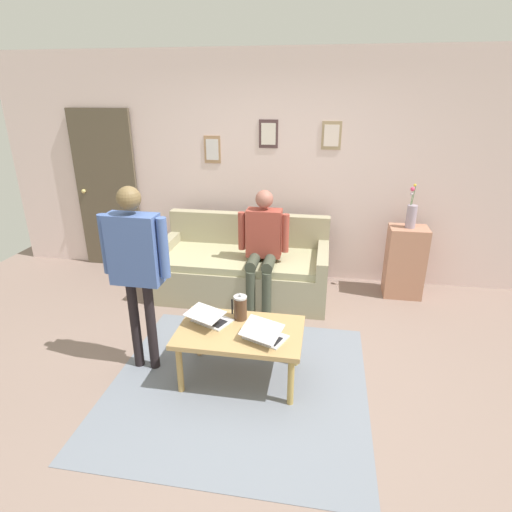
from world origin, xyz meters
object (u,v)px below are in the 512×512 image
(person_seated, at_px, (263,243))
(couch, at_px, (243,269))
(interior_door, at_px, (107,191))
(coffee_table, at_px, (240,336))
(laptop_left, at_px, (210,318))
(laptop_center, at_px, (264,334))
(flower_vase, at_px, (411,215))
(french_press, at_px, (240,307))
(person_standing, at_px, (136,258))
(side_shelf, at_px, (405,262))

(person_seated, bearing_deg, couch, -40.67)
(interior_door, xyz_separation_m, couch, (-1.92, 0.58, -0.72))
(couch, relative_size, coffee_table, 1.93)
(interior_door, height_order, person_seated, interior_door)
(couch, xyz_separation_m, laptop_left, (-0.02, 1.49, 0.20))
(laptop_center, height_order, flower_vase, flower_vase)
(coffee_table, bearing_deg, laptop_left, -14.58)
(coffee_table, distance_m, french_press, 0.24)
(interior_door, distance_m, flower_vase, 3.77)
(person_standing, distance_m, person_seated, 1.57)
(flower_vase, relative_size, person_standing, 0.30)
(interior_door, relative_size, couch, 1.06)
(couch, relative_size, side_shelf, 2.34)
(laptop_center, bearing_deg, interior_door, -42.79)
(side_shelf, bearing_deg, flower_vase, -44.76)
(side_shelf, xyz_separation_m, person_seated, (1.58, 0.49, 0.31))
(coffee_table, height_order, french_press, french_press)
(flower_vase, bearing_deg, interior_door, -4.75)
(interior_door, bearing_deg, side_shelf, 175.24)
(laptop_left, bearing_deg, coffee_table, 165.42)
(interior_door, height_order, flower_vase, interior_door)
(coffee_table, relative_size, side_shelf, 1.21)
(person_seated, bearing_deg, interior_door, -20.24)
(french_press, height_order, side_shelf, side_shelf)
(side_shelf, bearing_deg, couch, 8.19)
(laptop_center, height_order, french_press, french_press)
(person_seated, bearing_deg, french_press, 89.52)
(laptop_left, distance_m, side_shelf, 2.53)
(laptop_center, xyz_separation_m, french_press, (0.24, -0.27, 0.06))
(laptop_left, bearing_deg, person_seated, -101.01)
(couch, bearing_deg, laptop_center, 106.72)
(laptop_center, height_order, side_shelf, side_shelf)
(interior_door, height_order, side_shelf, interior_door)
(person_seated, bearing_deg, flower_vase, -162.61)
(person_seated, bearing_deg, laptop_center, 99.29)
(laptop_center, relative_size, person_seated, 0.30)
(side_shelf, xyz_separation_m, flower_vase, (0.00, -0.00, 0.56))
(interior_door, relative_size, laptop_left, 5.17)
(laptop_left, bearing_deg, french_press, -155.86)
(couch, relative_size, laptop_left, 4.88)
(french_press, bearing_deg, flower_vase, -133.83)
(coffee_table, distance_m, flower_vase, 2.46)
(coffee_table, xyz_separation_m, laptop_center, (-0.21, 0.10, 0.09))
(coffee_table, bearing_deg, flower_vase, -130.31)
(laptop_center, bearing_deg, person_standing, -6.30)
(laptop_left, bearing_deg, flower_vase, -136.03)
(interior_door, bearing_deg, coffee_table, 135.91)
(flower_vase, height_order, person_seated, flower_vase)
(person_standing, bearing_deg, couch, -109.56)
(side_shelf, distance_m, person_standing, 3.06)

